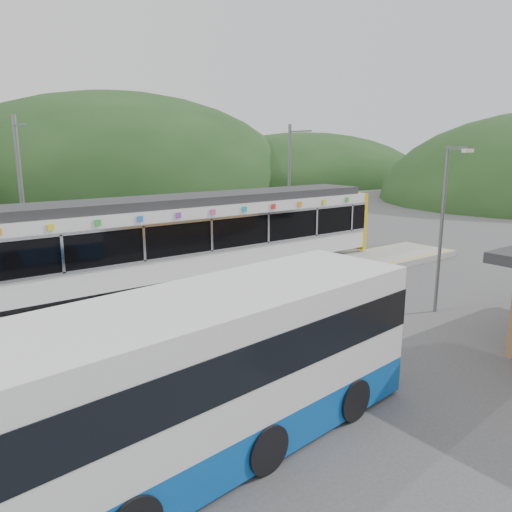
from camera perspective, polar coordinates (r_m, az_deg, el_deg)
ground at (r=18.16m, az=4.85°, el=-6.30°), size 120.00×120.00×0.00m
hills at (r=25.96m, az=7.16°, el=-0.61°), size 146.00×149.00×26.00m
platform at (r=20.56m, az=-1.34°, el=-3.57°), size 26.00×3.20×0.30m
yellow_line at (r=19.52m, az=0.92°, el=-3.97°), size 26.00×0.10×0.01m
train at (r=21.69m, az=-8.28°, el=2.34°), size 20.44×3.01×3.74m
catenary_mast_west at (r=21.85m, az=-25.13°, el=5.58°), size 0.18×1.80×7.00m
catenary_mast_east at (r=28.33m, az=3.86°, el=8.03°), size 0.18×1.80×7.00m
bus at (r=9.28m, az=-10.72°, el=-15.45°), size 11.72×3.78×3.14m
lamp_post at (r=18.38m, az=20.86°, el=4.38°), size 0.38×1.07×5.86m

